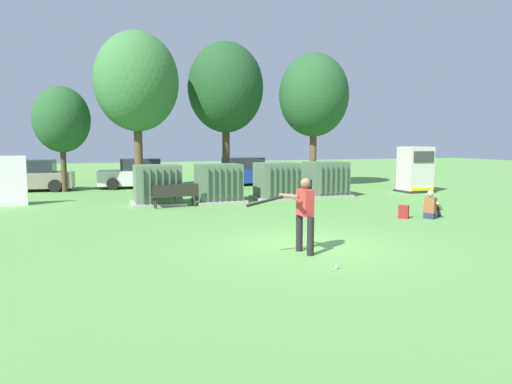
# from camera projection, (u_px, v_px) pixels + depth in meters

# --- Properties ---
(ground_plane) EXTENTS (96.00, 96.00, 0.00)m
(ground_plane) POSITION_uv_depth(u_px,v_px,m) (309.00, 247.00, 11.36)
(ground_plane) COLOR #5B9947
(transformer_west) EXTENTS (2.10, 1.70, 1.62)m
(transformer_west) POSITION_uv_depth(u_px,v_px,m) (157.00, 186.00, 18.82)
(transformer_west) COLOR #9E9B93
(transformer_west) RESTS_ON ground
(transformer_mid_west) EXTENTS (2.10, 1.70, 1.62)m
(transformer_mid_west) POSITION_uv_depth(u_px,v_px,m) (219.00, 184.00, 19.60)
(transformer_mid_west) COLOR #9E9B93
(transformer_mid_west) RESTS_ON ground
(transformer_mid_east) EXTENTS (2.10, 1.70, 1.62)m
(transformer_mid_east) POSITION_uv_depth(u_px,v_px,m) (277.00, 181.00, 20.71)
(transformer_mid_east) COLOR #9E9B93
(transformer_mid_east) RESTS_ON ground
(transformer_east) EXTENTS (2.10, 1.70, 1.62)m
(transformer_east) POSITION_uv_depth(u_px,v_px,m) (326.00, 180.00, 21.65)
(transformer_east) COLOR #9E9B93
(transformer_east) RESTS_ON ground
(generator_enclosure) EXTENTS (1.60, 1.40, 2.30)m
(generator_enclosure) POSITION_uv_depth(u_px,v_px,m) (415.00, 170.00, 23.60)
(generator_enclosure) COLOR #262626
(generator_enclosure) RESTS_ON ground
(park_bench) EXTENTS (1.83, 0.60, 0.92)m
(park_bench) POSITION_uv_depth(u_px,v_px,m) (175.00, 194.00, 18.10)
(park_bench) COLOR #2D2823
(park_bench) RESTS_ON ground
(batter) EXTENTS (1.62, 0.73, 1.74)m
(batter) POSITION_uv_depth(u_px,v_px,m) (303.00, 212.00, 10.64)
(batter) COLOR black
(batter) RESTS_ON ground
(sports_ball) EXTENTS (0.09, 0.09, 0.09)m
(sports_ball) POSITION_uv_depth(u_px,v_px,m) (336.00, 267.00, 9.42)
(sports_ball) COLOR white
(sports_ball) RESTS_ON ground
(seated_spectator) EXTENTS (0.79, 0.67, 0.96)m
(seated_spectator) POSITION_uv_depth(u_px,v_px,m) (431.00, 207.00, 15.58)
(seated_spectator) COLOR #282D4C
(seated_spectator) RESTS_ON ground
(backpack) EXTENTS (0.38, 0.38, 0.44)m
(backpack) POSITION_uv_depth(u_px,v_px,m) (404.00, 212.00, 15.58)
(backpack) COLOR maroon
(backpack) RESTS_ON ground
(tree_left) EXTENTS (2.78, 2.78, 5.31)m
(tree_left) POSITION_uv_depth(u_px,v_px,m) (62.00, 120.00, 23.33)
(tree_left) COLOR #4C3828
(tree_left) RESTS_ON ground
(tree_center_left) EXTENTS (4.24, 4.24, 8.11)m
(tree_center_left) POSITION_uv_depth(u_px,v_px,m) (137.00, 82.00, 23.64)
(tree_center_left) COLOR brown
(tree_center_left) RESTS_ON ground
(tree_center_right) EXTENTS (4.22, 4.22, 8.07)m
(tree_center_right) POSITION_uv_depth(u_px,v_px,m) (226.00, 88.00, 26.04)
(tree_center_right) COLOR #4C3828
(tree_center_right) RESTS_ON ground
(tree_right) EXTENTS (3.91, 3.91, 7.47)m
(tree_right) POSITION_uv_depth(u_px,v_px,m) (314.00, 96.00, 26.13)
(tree_right) COLOR brown
(tree_right) RESTS_ON ground
(parked_car_leftmost) EXTENTS (4.31, 2.14, 1.62)m
(parked_car_leftmost) POSITION_uv_depth(u_px,v_px,m) (31.00, 177.00, 24.02)
(parked_car_leftmost) COLOR gray
(parked_car_leftmost) RESTS_ON ground
(parked_car_left_of_center) EXTENTS (4.33, 2.20, 1.62)m
(parked_car_left_of_center) POSITION_uv_depth(u_px,v_px,m) (139.00, 174.00, 25.70)
(parked_car_left_of_center) COLOR silver
(parked_car_left_of_center) RESTS_ON ground
(parked_car_right_of_center) EXTENTS (4.36, 2.26, 1.62)m
(parked_car_right_of_center) POSITION_uv_depth(u_px,v_px,m) (241.00, 172.00, 27.24)
(parked_car_right_of_center) COLOR navy
(parked_car_right_of_center) RESTS_ON ground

